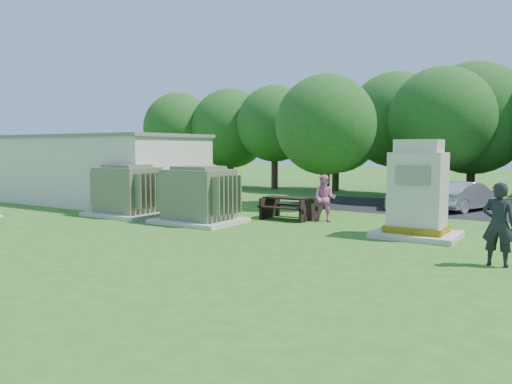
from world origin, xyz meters
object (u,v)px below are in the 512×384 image
Objects in this scene: transformer_right at (199,196)px; picnic_table at (289,205)px; person_by_generator at (499,224)px; car_white at (404,193)px; person_at_picnic at (325,198)px; car_silver_a at (466,196)px; generator_cabinet at (418,195)px; transformer_left at (127,191)px.

picnic_table is (2.32, 2.61, -0.44)m from transformer_right.
car_white is at bearing -61.19° from person_by_generator.
person_by_generator is 7.58m from person_at_picnic.
generator_cabinet is at bearing 109.40° from car_silver_a.
transformer_left is at bearing -169.02° from person_at_picnic.
transformer_left is 1.53× the size of person_by_generator.
car_white is 0.99× the size of car_silver_a.
person_at_picnic is at bearing 35.53° from transformer_right.
person_by_generator is (13.79, -1.51, 0.01)m from transformer_left.
person_at_picnic reaches higher than picnic_table.
person_by_generator is at bearing 123.29° from car_silver_a.
picnic_table is (6.02, 2.61, -0.44)m from transformer_left.
transformer_right reaches higher than picnic_table.
generator_cabinet is (7.51, 1.28, 0.34)m from transformer_right.
transformer_right is 1.52× the size of picnic_table.
picnic_table is 8.30m from car_silver_a.
transformer_left is 1.00× the size of transformer_right.
generator_cabinet is 7.78m from car_silver_a.
picnic_table is at bearing 48.46° from transformer_right.
generator_cabinet is at bearing -29.68° from person_at_picnic.
transformer_left is at bearing -173.49° from generator_cabinet.
car_white is (-5.10, 10.26, -0.33)m from person_by_generator.
car_silver_a is (3.80, 6.33, -0.24)m from person_at_picnic.
picnic_table is 1.01× the size of person_by_generator.
person_by_generator reaches higher than picnic_table.
picnic_table is 0.51× the size of car_silver_a.
generator_cabinet reaches higher than car_silver_a.
transformer_right reaches higher than person_at_picnic.
generator_cabinet reaches higher than transformer_right.
picnic_table is at bearing 70.54° from car_silver_a.
car_silver_a is at bearing -74.24° from person_by_generator.
car_silver_a is (-2.51, 10.54, -0.35)m from person_by_generator.
transformer_left reaches higher than person_by_generator.
generator_cabinet is 1.52× the size of person_by_generator.
transformer_left is at bearing 180.00° from transformer_right.
person_at_picnic is at bearing 3.32° from picnic_table.
person_at_picnic is (-6.31, 4.21, -0.11)m from person_by_generator.
transformer_left is 3.70m from transformer_right.
transformer_right is 1.72× the size of person_at_picnic.
transformer_right is at bearing -131.54° from picnic_table.
person_at_picnic is 0.45× the size of car_silver_a.
person_by_generator is at bearing -8.50° from transformer_right.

